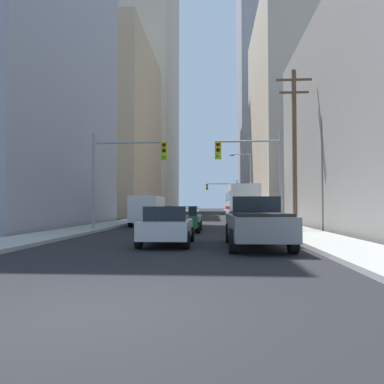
{
  "coord_description": "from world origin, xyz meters",
  "views": [
    {
      "loc": [
        1.73,
        -5.08,
        1.55
      ],
      "look_at": [
        0.0,
        22.44,
        2.59
      ],
      "focal_mm": 33.92,
      "sensor_mm": 36.0,
      "label": 1
    }
  ],
  "objects_px": {
    "sedan_green": "(185,219)",
    "traffic_signal_far_right": "(223,191)",
    "pickup_truck_grey": "(256,222)",
    "sedan_black": "(165,213)",
    "city_bus": "(241,202)",
    "sedan_silver": "(167,225)",
    "cargo_van_white": "(148,209)",
    "traffic_signal_near_right": "(252,164)",
    "traffic_signal_near_left": "(126,164)"
  },
  "relations": [
    {
      "from": "sedan_green",
      "to": "traffic_signal_far_right",
      "type": "xyz_separation_m",
      "value": [
        3.3,
        42.34,
        3.35
      ]
    },
    {
      "from": "pickup_truck_grey",
      "to": "sedan_black",
      "type": "relative_size",
      "value": 1.28
    },
    {
      "from": "city_bus",
      "to": "traffic_signal_far_right",
      "type": "xyz_separation_m",
      "value": [
        -1.04,
        28.03,
        2.19
      ]
    },
    {
      "from": "pickup_truck_grey",
      "to": "sedan_green",
      "type": "xyz_separation_m",
      "value": [
        -3.35,
        7.89,
        -0.16
      ]
    },
    {
      "from": "city_bus",
      "to": "pickup_truck_grey",
      "type": "height_order",
      "value": "city_bus"
    },
    {
      "from": "city_bus",
      "to": "sedan_silver",
      "type": "bearing_deg",
      "value": -101.51
    },
    {
      "from": "city_bus",
      "to": "cargo_van_white",
      "type": "height_order",
      "value": "city_bus"
    },
    {
      "from": "traffic_signal_far_right",
      "to": "pickup_truck_grey",
      "type": "bearing_deg",
      "value": -89.94
    },
    {
      "from": "cargo_van_white",
      "to": "traffic_signal_near_right",
      "type": "xyz_separation_m",
      "value": [
        7.34,
        -5.82,
        2.77
      ]
    },
    {
      "from": "sedan_black",
      "to": "traffic_signal_far_right",
      "type": "distance_m",
      "value": 27.0
    },
    {
      "from": "sedan_green",
      "to": "city_bus",
      "type": "bearing_deg",
      "value": 73.13
    },
    {
      "from": "sedan_silver",
      "to": "traffic_signal_far_right",
      "type": "distance_m",
      "value": 49.95
    },
    {
      "from": "sedan_silver",
      "to": "sedan_black",
      "type": "xyz_separation_m",
      "value": [
        -3.34,
        23.79,
        0.0
      ]
    },
    {
      "from": "city_bus",
      "to": "traffic_signal_near_left",
      "type": "relative_size",
      "value": 1.92
    },
    {
      "from": "sedan_green",
      "to": "pickup_truck_grey",
      "type": "bearing_deg",
      "value": -66.98
    },
    {
      "from": "sedan_green",
      "to": "sedan_black",
      "type": "bearing_deg",
      "value": 101.78
    },
    {
      "from": "pickup_truck_grey",
      "to": "traffic_signal_far_right",
      "type": "height_order",
      "value": "traffic_signal_far_right"
    },
    {
      "from": "pickup_truck_grey",
      "to": "sedan_silver",
      "type": "height_order",
      "value": "pickup_truck_grey"
    },
    {
      "from": "sedan_black",
      "to": "traffic_signal_far_right",
      "type": "xyz_separation_m",
      "value": [
        6.72,
        25.94,
        3.35
      ]
    },
    {
      "from": "pickup_truck_grey",
      "to": "city_bus",
      "type": "bearing_deg",
      "value": 87.45
    },
    {
      "from": "traffic_signal_near_right",
      "to": "sedan_green",
      "type": "bearing_deg",
      "value": 179.79
    },
    {
      "from": "traffic_signal_far_right",
      "to": "sedan_black",
      "type": "bearing_deg",
      "value": -104.52
    },
    {
      "from": "sedan_green",
      "to": "traffic_signal_near_right",
      "type": "bearing_deg",
      "value": -0.21
    },
    {
      "from": "sedan_silver",
      "to": "traffic_signal_far_right",
      "type": "height_order",
      "value": "traffic_signal_far_right"
    },
    {
      "from": "cargo_van_white",
      "to": "sedan_green",
      "type": "distance_m",
      "value": 6.71
    },
    {
      "from": "cargo_van_white",
      "to": "traffic_signal_far_right",
      "type": "bearing_deg",
      "value": 79.73
    },
    {
      "from": "traffic_signal_near_left",
      "to": "traffic_signal_far_right",
      "type": "distance_m",
      "value": 42.91
    },
    {
      "from": "sedan_silver",
      "to": "sedan_black",
      "type": "distance_m",
      "value": 24.02
    },
    {
      "from": "city_bus",
      "to": "traffic_signal_near_right",
      "type": "height_order",
      "value": "traffic_signal_near_right"
    },
    {
      "from": "pickup_truck_grey",
      "to": "cargo_van_white",
      "type": "xyz_separation_m",
      "value": [
        -6.67,
        13.7,
        0.35
      ]
    },
    {
      "from": "pickup_truck_grey",
      "to": "sedan_black",
      "type": "xyz_separation_m",
      "value": [
        -6.77,
        24.29,
        -0.16
      ]
    },
    {
      "from": "sedan_silver",
      "to": "sedan_black",
      "type": "height_order",
      "value": "same"
    },
    {
      "from": "pickup_truck_grey",
      "to": "traffic_signal_near_right",
      "type": "relative_size",
      "value": 0.9
    },
    {
      "from": "sedan_silver",
      "to": "traffic_signal_near_right",
      "type": "relative_size",
      "value": 0.7
    },
    {
      "from": "traffic_signal_near_right",
      "to": "city_bus",
      "type": "bearing_deg",
      "value": 88.72
    },
    {
      "from": "sedan_black",
      "to": "traffic_signal_near_right",
      "type": "xyz_separation_m",
      "value": [
        7.44,
        -16.42,
        3.28
      ]
    },
    {
      "from": "traffic_signal_near_right",
      "to": "traffic_signal_far_right",
      "type": "height_order",
      "value": "same"
    },
    {
      "from": "sedan_green",
      "to": "traffic_signal_near_right",
      "type": "relative_size",
      "value": 0.7
    },
    {
      "from": "sedan_silver",
      "to": "sedan_green",
      "type": "height_order",
      "value": "same"
    },
    {
      "from": "pickup_truck_grey",
      "to": "traffic_signal_far_right",
      "type": "distance_m",
      "value": 50.33
    },
    {
      "from": "traffic_signal_near_left",
      "to": "traffic_signal_near_right",
      "type": "height_order",
      "value": "same"
    },
    {
      "from": "pickup_truck_grey",
      "to": "sedan_green",
      "type": "distance_m",
      "value": 8.57
    },
    {
      "from": "city_bus",
      "to": "traffic_signal_near_right",
      "type": "xyz_separation_m",
      "value": [
        -0.32,
        -14.33,
        2.12
      ]
    },
    {
      "from": "sedan_green",
      "to": "sedan_black",
      "type": "distance_m",
      "value": 16.76
    },
    {
      "from": "pickup_truck_grey",
      "to": "traffic_signal_near_right",
      "type": "distance_m",
      "value": 8.5
    },
    {
      "from": "sedan_black",
      "to": "traffic_signal_near_right",
      "type": "height_order",
      "value": "traffic_signal_near_right"
    },
    {
      "from": "traffic_signal_near_right",
      "to": "traffic_signal_near_left",
      "type": "bearing_deg",
      "value": 180.0
    },
    {
      "from": "cargo_van_white",
      "to": "sedan_silver",
      "type": "height_order",
      "value": "cargo_van_white"
    },
    {
      "from": "city_bus",
      "to": "sedan_green",
      "type": "relative_size",
      "value": 2.73
    },
    {
      "from": "cargo_van_white",
      "to": "sedan_black",
      "type": "distance_m",
      "value": 10.61
    }
  ]
}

